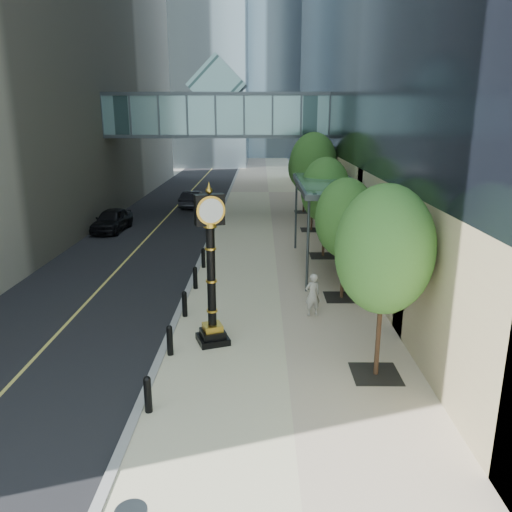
# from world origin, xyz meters

# --- Properties ---
(ground) EXTENTS (320.00, 320.00, 0.00)m
(ground) POSITION_xyz_m (0.00, 0.00, 0.00)
(ground) COLOR gray
(ground) RESTS_ON ground
(road) EXTENTS (8.00, 180.00, 0.02)m
(road) POSITION_xyz_m (-7.00, 40.00, 0.01)
(road) COLOR black
(road) RESTS_ON ground
(sidewalk) EXTENTS (8.00, 180.00, 0.06)m
(sidewalk) POSITION_xyz_m (1.00, 40.00, 0.03)
(sidewalk) COLOR beige
(sidewalk) RESTS_ON ground
(curb) EXTENTS (0.25, 180.00, 0.07)m
(curb) POSITION_xyz_m (-3.00, 40.00, 0.04)
(curb) COLOR gray
(curb) RESTS_ON ground
(distant_tower_c) EXTENTS (22.00, 22.00, 65.00)m
(distant_tower_c) POSITION_xyz_m (-6.00, 120.00, 32.50)
(distant_tower_c) COLOR #A5C1CF
(distant_tower_c) RESTS_ON ground
(skywalk) EXTENTS (17.00, 4.20, 5.80)m
(skywalk) POSITION_xyz_m (-3.00, 28.00, 7.71)
(skywalk) COLOR slate
(skywalk) RESTS_ON ground
(entrance_canopy) EXTENTS (3.00, 8.00, 4.38)m
(entrance_canopy) POSITION_xyz_m (3.48, 14.00, 4.19)
(entrance_canopy) COLOR #383F44
(entrance_canopy) RESTS_ON ground
(bollard_row) EXTENTS (0.20, 16.20, 0.90)m
(bollard_row) POSITION_xyz_m (-2.70, 9.00, 0.51)
(bollard_row) COLOR black
(bollard_row) RESTS_ON sidewalk
(street_trees) EXTENTS (3.12, 28.65, 6.42)m
(street_trees) POSITION_xyz_m (3.60, 16.48, 3.89)
(street_trees) COLOR black
(street_trees) RESTS_ON sidewalk
(street_clock) EXTENTS (1.26, 1.26, 5.25)m
(street_clock) POSITION_xyz_m (-1.42, 5.14, 2.34)
(street_clock) COLOR black
(street_clock) RESTS_ON sidewalk
(pedestrian) EXTENTS (0.71, 0.58, 1.68)m
(pedestrian) POSITION_xyz_m (2.16, 7.54, 0.90)
(pedestrian) COLOR #AFAAA0
(pedestrian) RESTS_ON sidewalk
(car_near) EXTENTS (2.08, 4.51, 1.50)m
(car_near) POSITION_xyz_m (-9.75, 22.28, 0.77)
(car_near) COLOR black
(car_near) RESTS_ON road
(car_far) EXTENTS (1.97, 4.30, 1.37)m
(car_far) POSITION_xyz_m (-5.53, 31.57, 0.70)
(car_far) COLOR black
(car_far) RESTS_ON road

